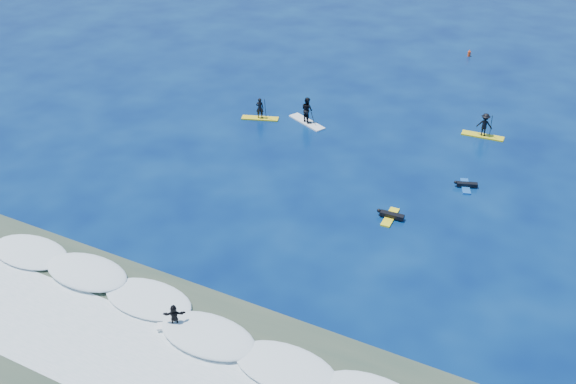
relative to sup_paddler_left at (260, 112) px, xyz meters
The scene contains 10 objects.
ground 13.68m from the sup_paddler_left, 52.99° to the right, with size 160.00×160.00×0.00m, color #031244.
breaking_wave 22.48m from the sup_paddler_left, 68.52° to the right, with size 40.00×6.00×0.30m, color white.
whitewater 25.30m from the sup_paddler_left, 71.01° to the right, with size 34.00×5.00×0.02m, color silver.
sup_paddler_left is the anchor object (origin of this frame).
sup_paddler_center 3.63m from the sup_paddler_left, 16.41° to the left, with size 3.41×2.24×2.37m.
sup_paddler_right 16.50m from the sup_paddler_left, 16.73° to the left, with size 3.01×0.93×2.09m.
prone_paddler_near 15.72m from the sup_paddler_left, 31.85° to the right, with size 1.64×2.08×0.43m.
prone_paddler_far 16.66m from the sup_paddler_left, ahead, with size 1.45×1.91×0.39m.
wave_surfer 22.80m from the sup_paddler_left, 70.70° to the right, with size 1.67×1.30×1.22m.
marker_buoy 23.65m from the sup_paddler_left, 62.61° to the left, with size 0.29×0.29×0.69m.
Camera 1 is at (13.91, -27.72, 21.06)m, focal length 40.00 mm.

